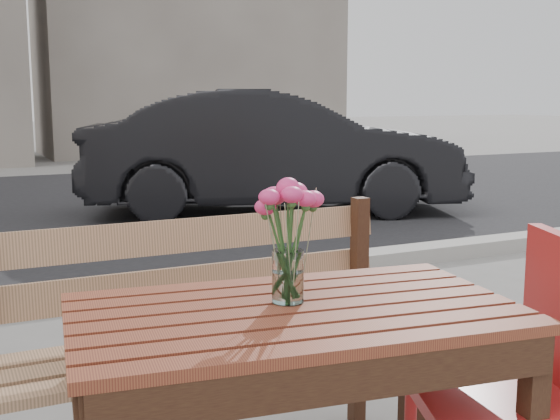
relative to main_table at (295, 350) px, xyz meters
name	(u,v)px	position (x,y,z in m)	size (l,w,h in m)	color
street	(22,242)	(-0.23, 4.93, -0.59)	(30.00, 8.12, 0.12)	black
main_table	(295,350)	(0.00, 0.00, 0.00)	(1.29, 0.86, 0.75)	maroon
main_bench	(199,314)	(-0.08, 0.57, -0.05)	(1.53, 0.46, 0.95)	#8F684A
red_chair	(522,369)	(0.63, -0.21, -0.09)	(0.59, 0.59, 0.92)	red
main_vase	(288,226)	(0.00, 0.05, 0.34)	(0.19, 0.19, 0.35)	white
parked_car	(273,152)	(2.58, 5.61, 0.08)	(1.48, 4.24, 1.40)	black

